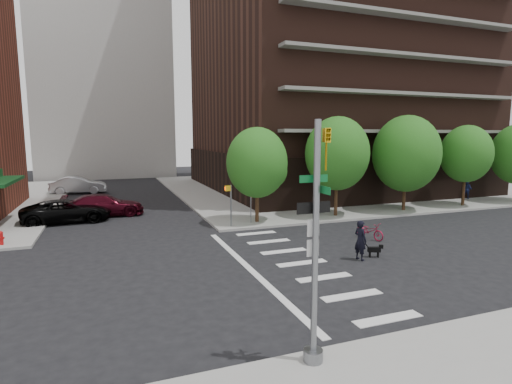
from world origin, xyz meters
name	(u,v)px	position (x,y,z in m)	size (l,w,h in m)	color
ground	(239,271)	(0.00, 0.00, 0.00)	(120.00, 120.00, 0.00)	black
sidewalk_ne	(345,186)	(20.50, 23.50, 0.07)	(39.00, 33.00, 0.15)	gray
crosswalk	(286,265)	(2.21, 0.00, 0.01)	(3.85, 13.00, 0.01)	silver
tree_a	(257,163)	(4.00, 8.50, 4.04)	(4.00, 4.00, 5.90)	#301E11
tree_b	(337,154)	(10.00, 8.50, 4.54)	(4.50, 4.50, 6.65)	#301E11
tree_c	(406,154)	(16.00, 8.50, 4.45)	(5.00, 5.00, 6.80)	#301E11
tree_d	(466,154)	(22.00, 8.50, 4.34)	(4.00, 4.00, 6.20)	#301E11
traffic_signal	(316,263)	(-0.47, -7.49, 2.70)	(0.90, 0.75, 6.00)	slate
pedestrian_signal	(235,199)	(2.32, 7.92, 1.85)	(2.18, 0.67, 2.60)	slate
fire_hydrant	(1,237)	(-10.50, 7.80, 0.55)	(0.24, 0.24, 0.73)	#A50C0C
parked_car_black	(67,211)	(-7.82, 13.33, 0.78)	(5.59, 2.58, 1.55)	black
parked_car_maroon	(104,205)	(-5.50, 14.72, 0.80)	(5.55, 2.25, 1.61)	#370711
parked_car_silver	(78,185)	(-7.97, 27.85, 0.87)	(5.28, 1.84, 1.74)	silver
scooter	(370,231)	(8.54, 2.54, 0.48)	(0.63, 1.81, 0.95)	maroon
dog_walker	(360,240)	(5.78, -0.50, 0.94)	(0.45, 0.69, 1.89)	black
dog	(375,249)	(6.70, -0.40, 0.38)	(0.73, 0.42, 0.61)	black
pedestrian_far	(467,189)	(25.21, 11.00, 1.02)	(0.66, 0.84, 1.73)	navy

